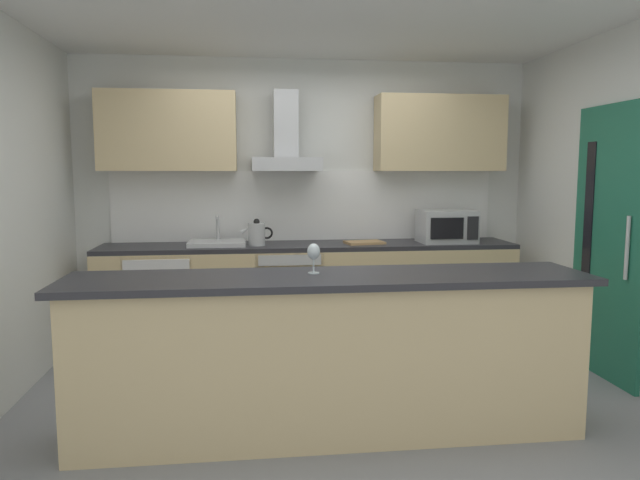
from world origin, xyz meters
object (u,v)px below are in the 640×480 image
at_px(refrigerator, 162,299).
at_px(wine_glass, 314,253).
at_px(oven, 288,292).
at_px(range_hood, 286,146).
at_px(chopping_board, 364,242).
at_px(kettle, 257,234).
at_px(sink, 217,242).
at_px(microwave, 447,226).

height_order(refrigerator, wine_glass, wine_glass).
bearing_deg(oven, range_hood, 90.00).
height_order(refrigerator, chopping_board, chopping_board).
distance_m(kettle, wine_glass, 1.86).
distance_m(refrigerator, sink, 0.70).
bearing_deg(oven, wine_glass, -89.15).
bearing_deg(oven, microwave, -1.08).
height_order(oven, microwave, microwave).
bearing_deg(kettle, wine_glass, -80.63).
xyz_separation_m(oven, kettle, (-0.27, -0.03, 0.55)).
bearing_deg(microwave, chopping_board, 179.69).
bearing_deg(range_hood, chopping_board, -12.31).
xyz_separation_m(microwave, chopping_board, (-0.77, 0.00, -0.14)).
xyz_separation_m(oven, range_hood, (-0.00, 0.13, 1.33)).
distance_m(oven, wine_glass, 1.97).
relative_size(sink, wine_glass, 2.81).
height_order(oven, kettle, kettle).
bearing_deg(sink, range_hood, 10.73).
distance_m(sink, range_hood, 1.07).
xyz_separation_m(refrigerator, kettle, (0.84, -0.03, 0.58)).
bearing_deg(kettle, oven, 7.00).
distance_m(range_hood, wine_glass, 2.12).
relative_size(oven, kettle, 2.77).
xyz_separation_m(sink, range_hood, (0.63, 0.12, 0.86)).
relative_size(range_hood, chopping_board, 2.12).
distance_m(oven, microwave, 1.59).
distance_m(oven, range_hood, 1.33).
bearing_deg(microwave, sink, 178.94).
bearing_deg(refrigerator, range_hood, 6.75).
bearing_deg(microwave, kettle, -179.81).
distance_m(oven, sink, 0.78).
height_order(wine_glass, chopping_board, wine_glass).
relative_size(oven, refrigerator, 0.94).
xyz_separation_m(oven, wine_glass, (0.03, -1.87, 0.62)).
relative_size(microwave, kettle, 1.73).
distance_m(sink, chopping_board, 1.33).
bearing_deg(kettle, chopping_board, 0.59).
height_order(microwave, kettle, microwave).
bearing_deg(chopping_board, microwave, -0.31).
xyz_separation_m(refrigerator, chopping_board, (1.82, -0.02, 0.49)).
distance_m(refrigerator, microwave, 2.67).
bearing_deg(sink, kettle, -7.25).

